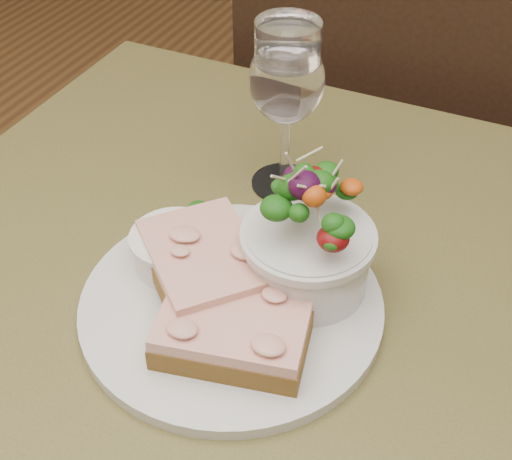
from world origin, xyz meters
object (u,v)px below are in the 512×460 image
at_px(cafe_table, 260,376).
at_px(ramekin, 175,248).
at_px(wine_glass, 287,85).
at_px(sandwich_front, 234,328).
at_px(chair_far, 375,237).
at_px(sandwich_back, 204,263).
at_px(salad_bowl, 309,234).
at_px(dinner_plate, 231,304).

xyz_separation_m(cafe_table, ramekin, (-0.09, 0.01, 0.13)).
bearing_deg(wine_glass, sandwich_front, -76.84).
bearing_deg(chair_far, ramekin, 84.72).
height_order(ramekin, wine_glass, wine_glass).
distance_m(sandwich_back, salad_bowl, 0.10).
bearing_deg(sandwich_front, ramekin, 134.23).
height_order(chair_far, ramekin, chair_far).
bearing_deg(salad_bowl, cafe_table, -131.08).
distance_m(sandwich_front, sandwich_back, 0.08).
distance_m(sandwich_back, ramekin, 0.04).
distance_m(cafe_table, sandwich_front, 0.14).
xyz_separation_m(cafe_table, sandwich_back, (-0.05, -0.00, 0.14)).
xyz_separation_m(cafe_table, salad_bowl, (0.03, 0.03, 0.17)).
bearing_deg(dinner_plate, ramekin, 163.16).
height_order(chair_far, wine_glass, wine_glass).
distance_m(sandwich_front, salad_bowl, 0.10).
bearing_deg(wine_glass, cafe_table, -73.41).
xyz_separation_m(chair_far, sandwich_front, (0.05, -0.71, 0.49)).
xyz_separation_m(chair_far, wine_glass, (-0.01, -0.47, 0.58)).
xyz_separation_m(ramekin, wine_glass, (0.04, 0.17, 0.09)).
xyz_separation_m(dinner_plate, sandwich_front, (0.02, -0.04, 0.02)).
xyz_separation_m(sandwich_back, salad_bowl, (0.08, 0.04, 0.03)).
relative_size(cafe_table, dinner_plate, 2.95).
bearing_deg(cafe_table, ramekin, 175.65).
relative_size(cafe_table, wine_glass, 4.57).
bearing_deg(wine_glass, sandwich_back, -90.15).
xyz_separation_m(dinner_plate, ramekin, (-0.07, 0.02, 0.03)).
height_order(sandwich_back, wine_glass, wine_glass).
bearing_deg(cafe_table, dinner_plate, -148.27).
relative_size(cafe_table, ramekin, 10.51).
relative_size(cafe_table, salad_bowl, 6.30).
distance_m(dinner_plate, ramekin, 0.08).
bearing_deg(cafe_table, chair_far, 94.03).
relative_size(dinner_plate, ramekin, 3.57).
height_order(dinner_plate, wine_glass, wine_glass).
bearing_deg(dinner_plate, chair_far, 92.04).
bearing_deg(sandwich_back, chair_far, 131.70).
height_order(cafe_table, sandwich_back, sandwich_back).
relative_size(sandwich_front, sandwich_back, 0.90).
bearing_deg(dinner_plate, sandwich_front, -60.17).
distance_m(cafe_table, chair_far, 0.74).
bearing_deg(chair_far, wine_glass, 87.83).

